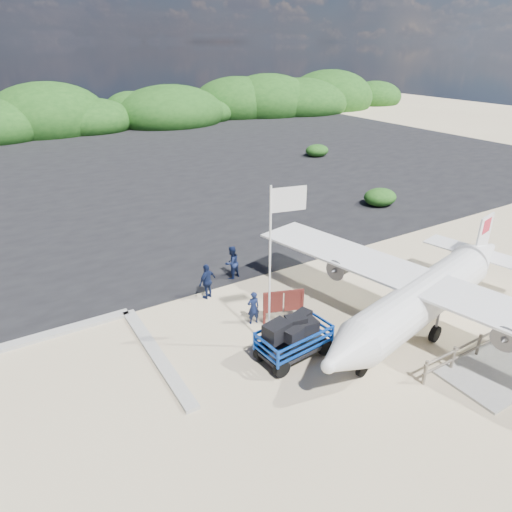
{
  "coord_description": "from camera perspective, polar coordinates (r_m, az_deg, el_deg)",
  "views": [
    {
      "loc": [
        -8.67,
        -12.71,
        10.97
      ],
      "look_at": [
        1.61,
        4.06,
        1.71
      ],
      "focal_mm": 32.0,
      "sensor_mm": 36.0,
      "label": 1
    }
  ],
  "objects": [
    {
      "name": "lagoon",
      "position": [
        17.96,
        -26.48,
        -15.64
      ],
      "size": [
        9.0,
        7.0,
        0.4
      ],
      "primitive_type": null,
      "color": "#B2B2B2",
      "rests_on": "ground"
    },
    {
      "name": "crew_b",
      "position": [
        23.04,
        -3.05,
        -0.83
      ],
      "size": [
        1.0,
        0.87,
        1.75
      ],
      "primitive_type": "imported",
      "rotation": [
        0.0,
        0.0,
        3.42
      ],
      "color": "#111C41",
      "rests_on": "ground"
    },
    {
      "name": "vegetation_band",
      "position": [
        69.14,
        -24.65,
        13.87
      ],
      "size": [
        124.0,
        8.0,
        4.4
      ],
      "primitive_type": null,
      "color": "#B2B2B2",
      "rests_on": "ground"
    },
    {
      "name": "crew_c",
      "position": [
        21.38,
        -6.1,
        -3.15
      ],
      "size": [
        1.11,
        0.77,
        1.75
      ],
      "primitive_type": "imported",
      "rotation": [
        0.0,
        0.0,
        3.52
      ],
      "color": "#111C41",
      "rests_on": "ground"
    },
    {
      "name": "ground",
      "position": [
        18.9,
        2.3,
        -10.31
      ],
      "size": [
        160.0,
        160.0,
        0.0
      ],
      "primitive_type": "plane",
      "color": "beige"
    },
    {
      "name": "flagpole",
      "position": [
        18.44,
        1.59,
        -11.33
      ],
      "size": [
        1.41,
        0.83,
        6.62
      ],
      "primitive_type": null,
      "rotation": [
        0.0,
        0.0,
        -0.23
      ],
      "color": "white",
      "rests_on": "ground"
    },
    {
      "name": "crew_a",
      "position": [
        19.44,
        -0.33,
        -6.48
      ],
      "size": [
        0.59,
        0.43,
        1.52
      ],
      "primitive_type": "imported",
      "rotation": [
        0.0,
        0.0,
        3.02
      ],
      "color": "#111C41",
      "rests_on": "ground"
    },
    {
      "name": "signboard",
      "position": [
        19.97,
        3.39,
        -8.17
      ],
      "size": [
        1.83,
        0.81,
        1.55
      ],
      "primitive_type": null,
      "rotation": [
        0.0,
        0.0,
        -0.35
      ],
      "color": "maroon",
      "rests_on": "ground"
    },
    {
      "name": "asphalt_apron",
      "position": [
        44.94,
        -19.69,
        9.61
      ],
      "size": [
        90.0,
        50.0,
        0.04
      ],
      "primitive_type": null,
      "color": "#B2B2B2",
      "rests_on": "ground"
    },
    {
      "name": "baggage_cart",
      "position": [
        18.01,
        4.66,
        -12.42
      ],
      "size": [
        3.15,
        1.98,
        1.51
      ],
      "primitive_type": null,
      "rotation": [
        0.0,
        0.0,
        0.09
      ],
      "color": "#0B3DB2",
      "rests_on": "ground"
    },
    {
      "name": "aircraft_large",
      "position": [
        44.27,
        2.14,
        10.83
      ],
      "size": [
        18.95,
        18.95,
        4.78
      ],
      "primitive_type": null,
      "rotation": [
        0.0,
        0.0,
        3.36
      ],
      "color": "#B2B2B2",
      "rests_on": "ground"
    },
    {
      "name": "fence",
      "position": [
        19.88,
        25.77,
        -11.21
      ],
      "size": [
        6.4,
        2.0,
        1.1
      ],
      "primitive_type": null,
      "color": "#B2B2B2",
      "rests_on": "ground"
    },
    {
      "name": "walkway_pad",
      "position": [
        19.14,
        27.38,
        -13.1
      ],
      "size": [
        3.5,
        2.5,
        0.1
      ],
      "primitive_type": null,
      "color": "#B2B2B2",
      "rests_on": "ground"
    }
  ]
}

